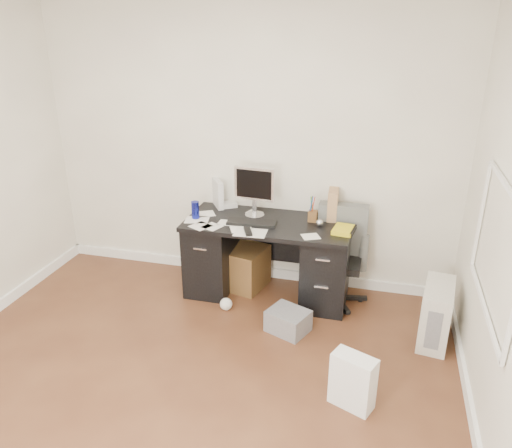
{
  "coord_description": "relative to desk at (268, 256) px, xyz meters",
  "views": [
    {
      "loc": [
        1.26,
        -2.44,
        2.47
      ],
      "look_at": [
        0.3,
        1.2,
        0.91
      ],
      "focal_mm": 35.0,
      "sensor_mm": 36.0,
      "label": 1
    }
  ],
  "objects": [
    {
      "name": "white_binder",
      "position": [
        -0.56,
        0.26,
        0.49
      ],
      "size": [
        0.22,
        0.25,
        0.27
      ],
      "primitive_type": "cube",
      "rotation": [
        0.0,
        0.0,
        0.57
      ],
      "color": "silver",
      "rests_on": "desk"
    },
    {
      "name": "yellow_book",
      "position": [
        0.69,
        -0.06,
        0.37
      ],
      "size": [
        0.2,
        0.24,
        0.04
      ],
      "primitive_type": "cube",
      "rotation": [
        0.0,
        0.0,
        -0.13
      ],
      "color": "gold",
      "rests_on": "desk"
    },
    {
      "name": "room_shell",
      "position": [
        -0.27,
        -1.62,
        1.26
      ],
      "size": [
        4.02,
        4.02,
        2.71
      ],
      "color": "beige",
      "rests_on": "ground"
    },
    {
      "name": "desk",
      "position": [
        0.0,
        0.0,
        0.0
      ],
      "size": [
        1.5,
        0.7,
        0.75
      ],
      "color": "black",
      "rests_on": "ground"
    },
    {
      "name": "travel_mug",
      "position": [
        -0.67,
        -0.09,
        0.43
      ],
      "size": [
        0.09,
        0.09,
        0.16
      ],
      "primitive_type": "cylinder",
      "rotation": [
        0.0,
        0.0,
        0.34
      ],
      "color": "#151C91",
      "rests_on": "desk"
    },
    {
      "name": "lcd_monitor",
      "position": [
        -0.15,
        0.1,
        0.59
      ],
      "size": [
        0.4,
        0.25,
        0.48
      ],
      "primitive_type": null,
      "rotation": [
        0.0,
        0.0,
        -0.08
      ],
      "color": "silver",
      "rests_on": "desk"
    },
    {
      "name": "keyboard",
      "position": [
        -0.13,
        -0.09,
        0.36
      ],
      "size": [
        0.45,
        0.19,
        0.03
      ],
      "primitive_type": "cube",
      "rotation": [
        0.0,
        0.0,
        0.08
      ],
      "color": "black",
      "rests_on": "desk"
    },
    {
      "name": "shopping_bag",
      "position": [
        0.91,
        -1.31,
        -0.2
      ],
      "size": [
        0.35,
        0.31,
        0.4
      ],
      "primitive_type": "cube",
      "rotation": [
        0.0,
        0.0,
        -0.4
      ],
      "color": "white",
      "rests_on": "ground"
    },
    {
      "name": "computer_mouse",
      "position": [
        0.47,
        0.01,
        0.38
      ],
      "size": [
        0.09,
        0.09,
        0.07
      ],
      "primitive_type": "sphere",
      "rotation": [
        0.0,
        0.0,
        -0.42
      ],
      "color": "silver",
      "rests_on": "desk"
    },
    {
      "name": "loose_papers",
      "position": [
        -0.2,
        -0.05,
        0.35
      ],
      "size": [
        1.1,
        0.6,
        0.0
      ],
      "primitive_type": null,
      "color": "silver",
      "rests_on": "desk"
    },
    {
      "name": "paper_remote",
      "position": [
        -0.09,
        -0.29,
        0.36
      ],
      "size": [
        0.29,
        0.24,
        0.02
      ],
      "primitive_type": null,
      "rotation": [
        0.0,
        0.0,
        0.06
      ],
      "color": "silver",
      "rests_on": "desk"
    },
    {
      "name": "office_chair",
      "position": [
        0.66,
        0.04,
        0.06
      ],
      "size": [
        0.52,
        0.52,
        0.91
      ],
      "primitive_type": null,
      "rotation": [
        0.0,
        0.0,
        -0.0
      ],
      "color": "#545654",
      "rests_on": "ground"
    },
    {
      "name": "pen_cup",
      "position": [
        0.39,
        0.11,
        0.47
      ],
      "size": [
        0.1,
        0.1,
        0.24
      ],
      "primitive_type": null,
      "rotation": [
        0.0,
        0.0,
        -0.02
      ],
      "color": "#513517",
      "rests_on": "desk"
    },
    {
      "name": "desk_printer",
      "position": [
        0.31,
        -0.56,
        -0.3
      ],
      "size": [
        0.4,
        0.37,
        0.19
      ],
      "primitive_type": "cube",
      "rotation": [
        0.0,
        0.0,
        -0.39
      ],
      "color": "slate",
      "rests_on": "ground"
    },
    {
      "name": "wicker_basket",
      "position": [
        -0.27,
        0.09,
        -0.2
      ],
      "size": [
        0.49,
        0.49,
        0.41
      ],
      "primitive_type": "cube",
      "rotation": [
        0.0,
        0.0,
        -0.24
      ],
      "color": "#462A15",
      "rests_on": "ground"
    },
    {
      "name": "magazine_file",
      "position": [
        0.55,
        0.23,
        0.49
      ],
      "size": [
        0.13,
        0.24,
        0.27
      ],
      "primitive_type": "cube",
      "rotation": [
        0.0,
        0.0,
        0.06
      ],
      "color": "#A3714E",
      "rests_on": "desk"
    },
    {
      "name": "pc_tower",
      "position": [
        1.5,
        -0.38,
        -0.15
      ],
      "size": [
        0.29,
        0.53,
        0.5
      ],
      "primitive_type": "cube",
      "rotation": [
        0.0,
        0.0,
        -0.14
      ],
      "color": "#BBB7A9",
      "rests_on": "ground"
    },
    {
      "name": "ground",
      "position": [
        -0.3,
        -1.65,
        -0.4
      ],
      "size": [
        4.0,
        4.0,
        0.0
      ],
      "primitive_type": "plane",
      "color": "#472516",
      "rests_on": "ground"
    }
  ]
}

